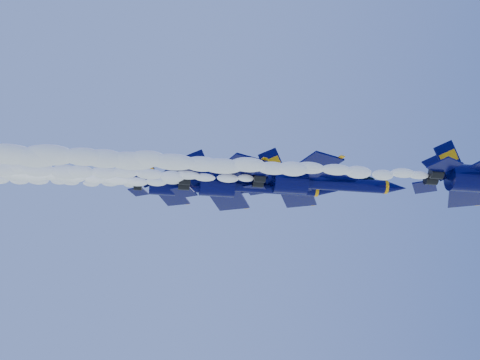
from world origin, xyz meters
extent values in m
ellipsoid|color=#04043A|center=(18.75, -11.07, 150.85)|extent=(1.64, 2.84, 6.73)
cube|color=#04043A|center=(20.64, -6.87, 150.90)|extent=(5.63, 6.68, 0.19)
cube|color=#FFA207|center=(22.11, -6.87, 151.00)|extent=(2.53, 5.26, 0.11)
cube|color=#04043A|center=(16.44, -12.17, 152.48)|extent=(3.42, 1.08, 3.68)
cube|color=#04043A|center=(16.44, -9.97, 152.48)|extent=(3.42, 1.08, 3.68)
cylinder|color=black|center=(15.07, -11.75, 150.79)|extent=(1.26, 1.16, 1.16)
cylinder|color=black|center=(15.07, -10.39, 150.79)|extent=(1.26, 1.16, 1.16)
ellipsoid|color=white|center=(-8.17, -11.07, 150.49)|extent=(45.43, 2.34, 2.11)
cylinder|color=#04043A|center=(8.91, -1.38, 153.99)|extent=(9.35, 1.56, 1.56)
ellipsoid|color=#04043A|center=(2.37, -1.38, 153.94)|extent=(1.62, 2.80, 6.65)
cone|color=#04043A|center=(14.94, -1.38, 153.99)|extent=(2.70, 1.56, 1.56)
cylinder|color=#FFA207|center=(13.69, -1.38, 153.99)|extent=(0.36, 1.62, 1.62)
ellipsoid|color=black|center=(10.68, -1.38, 154.77)|extent=(3.74, 1.22, 1.03)
cube|color=#FFA207|center=(10.68, -1.38, 154.46)|extent=(4.36, 1.04, 0.19)
cube|color=#04043A|center=(4.24, -5.53, 153.99)|extent=(5.57, 6.60, 0.19)
cube|color=#04043A|center=(4.24, 2.78, 153.99)|extent=(5.57, 6.60, 0.19)
cube|color=#FFA207|center=(5.69, -5.53, 154.10)|extent=(2.51, 5.20, 0.10)
cube|color=#FFA207|center=(5.69, 2.78, 154.10)|extent=(2.51, 5.20, 0.10)
cube|color=#04043A|center=(0.08, -2.47, 155.55)|extent=(3.38, 1.07, 3.64)
cube|color=#04043A|center=(0.08, -0.29, 155.55)|extent=(3.38, 1.07, 3.64)
cylinder|color=black|center=(-1.27, -2.05, 153.89)|extent=(1.25, 1.14, 1.14)
cylinder|color=black|center=(-1.27, -0.70, 153.89)|extent=(1.25, 1.14, 1.14)
cube|color=#FFA207|center=(5.79, -1.38, 154.80)|extent=(11.43, 0.36, 0.08)
ellipsoid|color=white|center=(-24.50, -1.38, 153.59)|extent=(45.43, 2.32, 2.09)
cylinder|color=#04043A|center=(1.12, 1.44, 154.45)|extent=(9.80, 1.63, 1.63)
ellipsoid|color=#04043A|center=(-5.74, 1.44, 154.39)|extent=(1.70, 2.94, 6.97)
cone|color=#04043A|center=(7.43, 1.44, 154.45)|extent=(2.83, 1.63, 1.63)
cylinder|color=#FFA207|center=(6.13, 1.44, 154.45)|extent=(0.38, 1.70, 1.70)
ellipsoid|color=black|center=(2.97, 1.44, 155.26)|extent=(3.92, 1.27, 1.08)
cube|color=#FFA207|center=(2.97, 1.44, 154.94)|extent=(4.57, 1.09, 0.20)
cube|color=#04043A|center=(-3.78, -2.92, 154.45)|extent=(5.83, 6.92, 0.20)
cube|color=#04043A|center=(-3.78, 5.79, 154.45)|extent=(5.83, 6.92, 0.20)
cube|color=#FFA207|center=(-2.25, -2.92, 154.55)|extent=(2.62, 5.45, 0.11)
cube|color=#FFA207|center=(-2.25, 5.79, 154.55)|extent=(2.62, 5.45, 0.11)
cube|color=#04043A|center=(-8.13, 0.29, 156.08)|extent=(3.55, 1.12, 3.82)
cube|color=#04043A|center=(-8.13, 2.58, 156.08)|extent=(3.55, 1.12, 3.82)
cylinder|color=black|center=(-9.55, 0.73, 154.34)|extent=(1.31, 1.20, 1.20)
cylinder|color=black|center=(-9.55, 2.14, 154.34)|extent=(1.31, 1.20, 1.20)
cube|color=#FFA207|center=(-2.14, 1.44, 155.29)|extent=(11.97, 0.38, 0.09)
cylinder|color=#04043A|center=(-6.33, 9.56, 157.57)|extent=(8.01, 1.33, 1.33)
ellipsoid|color=#04043A|center=(-11.94, 9.56, 157.53)|extent=(1.39, 2.40, 5.70)
cone|color=#04043A|center=(-1.17, 9.56, 157.57)|extent=(2.31, 1.33, 1.33)
cylinder|color=#FFA207|center=(-2.24, 9.56, 157.57)|extent=(0.31, 1.39, 1.39)
ellipsoid|color=black|center=(-4.82, 9.56, 158.24)|extent=(3.20, 1.04, 0.88)
cube|color=#FFA207|center=(-4.82, 9.56, 157.97)|extent=(3.74, 0.89, 0.16)
cube|color=#04043A|center=(-10.34, 6.00, 157.57)|extent=(4.77, 5.66, 0.16)
cube|color=#04043A|center=(-10.34, 13.12, 157.57)|extent=(4.77, 5.66, 0.16)
cube|color=#FFA207|center=(-9.09, 6.00, 157.66)|extent=(2.15, 4.46, 0.09)
cube|color=#FFA207|center=(-9.09, 13.12, 157.66)|extent=(2.15, 4.46, 0.09)
cube|color=#04043A|center=(-13.90, 8.63, 158.90)|extent=(2.90, 0.92, 3.12)
cube|color=#04043A|center=(-13.90, 10.50, 158.90)|extent=(2.90, 0.92, 3.12)
cylinder|color=black|center=(-15.05, 8.98, 157.48)|extent=(1.07, 0.98, 0.98)
cylinder|color=black|center=(-15.05, 10.14, 157.48)|extent=(1.07, 0.98, 0.98)
cube|color=#FFA207|center=(-9.00, 9.56, 158.26)|extent=(9.79, 0.31, 0.07)
camera|label=1|loc=(-13.09, -68.64, 121.05)|focal=50.00mm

